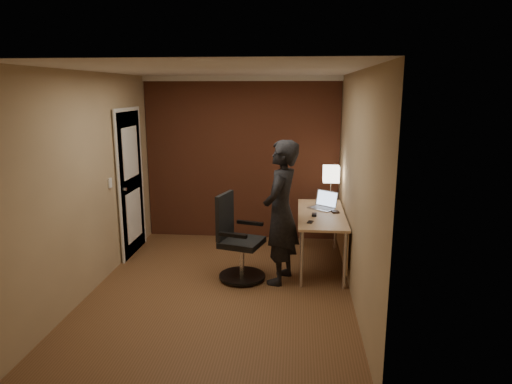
% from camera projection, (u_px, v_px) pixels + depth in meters
% --- Properties ---
extents(room, '(4.00, 4.00, 4.00)m').
position_uv_depth(room, '(220.00, 155.00, 6.63)').
color(room, brown).
rests_on(room, ground).
extents(desk, '(0.60, 1.50, 0.73)m').
position_uv_depth(desk, '(327.00, 223.00, 5.94)').
color(desk, tan).
rests_on(desk, ground).
extents(desk_lamp, '(0.22, 0.22, 0.54)m').
position_uv_depth(desk_lamp, '(331.00, 174.00, 6.32)').
color(desk_lamp, silver).
rests_on(desk_lamp, desk).
extents(laptop, '(0.42, 0.41, 0.23)m').
position_uv_depth(laptop, '(324.00, 204.00, 6.15)').
color(laptop, silver).
rests_on(laptop, desk).
extents(mouse, '(0.06, 0.10, 0.03)m').
position_uv_depth(mouse, '(314.00, 215.00, 5.78)').
color(mouse, black).
rests_on(mouse, desk).
extents(phone, '(0.09, 0.13, 0.01)m').
position_uv_depth(phone, '(310.00, 222.00, 5.50)').
color(phone, black).
rests_on(phone, desk).
extents(wallet, '(0.11, 0.12, 0.02)m').
position_uv_depth(wallet, '(335.00, 212.00, 5.94)').
color(wallet, black).
rests_on(wallet, desk).
extents(office_chair, '(0.59, 0.65, 1.05)m').
position_uv_depth(office_chair, '(237.00, 243.00, 5.58)').
color(office_chair, black).
rests_on(office_chair, ground).
extents(person, '(0.57, 0.72, 1.73)m').
position_uv_depth(person, '(281.00, 213.00, 5.43)').
color(person, black).
rests_on(person, ground).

